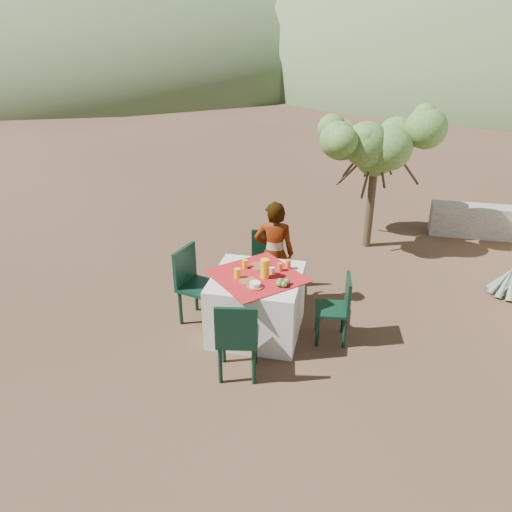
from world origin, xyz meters
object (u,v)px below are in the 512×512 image
at_px(juice_pitcher, 265,269).
at_px(chair_left, 194,281).
at_px(chair_near, 237,337).
at_px(shrub_tree, 380,151).
at_px(table, 257,304).
at_px(chair_right, 338,306).
at_px(chair_far, 266,260).
at_px(agave, 510,281).
at_px(person, 274,254).

bearing_deg(juice_pitcher, chair_left, 171.82).
height_order(chair_near, shrub_tree, shrub_tree).
height_order(table, chair_right, chair_right).
height_order(table, shrub_tree, shrub_tree).
height_order(shrub_tree, juice_pitcher, shrub_tree).
bearing_deg(table, shrub_tree, 65.53).
xyz_separation_m(table, shrub_tree, (1.32, 2.90, 1.21)).
distance_m(chair_far, chair_right, 1.40).
height_order(table, chair_far, chair_far).
bearing_deg(chair_far, shrub_tree, 46.05).
bearing_deg(agave, chair_left, -159.35).
bearing_deg(chair_right, agave, 118.33).
xyz_separation_m(chair_right, juice_pitcher, (-0.85, -0.06, 0.42)).
height_order(agave, juice_pitcher, juice_pitcher).
relative_size(chair_near, shrub_tree, 0.46).
distance_m(chair_near, chair_left, 1.27).
distance_m(chair_far, person, 0.37).
bearing_deg(person, shrub_tree, -125.90).
bearing_deg(table, chair_right, 1.85).
xyz_separation_m(chair_far, person, (0.15, -0.25, 0.22)).
height_order(table, juice_pitcher, juice_pitcher).
xyz_separation_m(person, juice_pitcher, (0.03, -0.76, 0.17)).
distance_m(shrub_tree, agave, 2.67).
bearing_deg(chair_right, chair_left, -99.27).
distance_m(table, person, 0.80).
bearing_deg(chair_far, chair_right, -50.30).
xyz_separation_m(chair_right, agave, (2.24, 1.58, -0.26)).
bearing_deg(chair_right, person, -135.27).
bearing_deg(chair_right, juice_pitcher, -92.99).
distance_m(table, chair_far, 0.99).
distance_m(chair_near, shrub_tree, 4.16).
xyz_separation_m(shrub_tree, agave, (1.87, -1.29, -1.39)).
bearing_deg(juice_pitcher, chair_far, 100.49).
relative_size(table, chair_right, 1.58).
bearing_deg(shrub_tree, chair_left, -127.29).
relative_size(chair_right, person, 0.58).
bearing_deg(person, chair_near, 81.11).
distance_m(chair_near, juice_pitcher, 0.94).
bearing_deg(table, chair_near, -90.58).
xyz_separation_m(chair_right, shrub_tree, (0.37, 2.87, 1.13)).
relative_size(chair_near, agave, 1.59).
bearing_deg(chair_left, chair_right, -78.54).
height_order(chair_left, juice_pitcher, juice_pitcher).
bearing_deg(juice_pitcher, shrub_tree, 67.43).
relative_size(chair_near, chair_right, 1.12).
xyz_separation_m(agave, juice_pitcher, (-3.09, -1.64, 0.68)).
relative_size(chair_far, shrub_tree, 0.44).
height_order(table, chair_left, chair_left).
distance_m(agave, juice_pitcher, 3.56).
distance_m(chair_left, person, 1.09).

